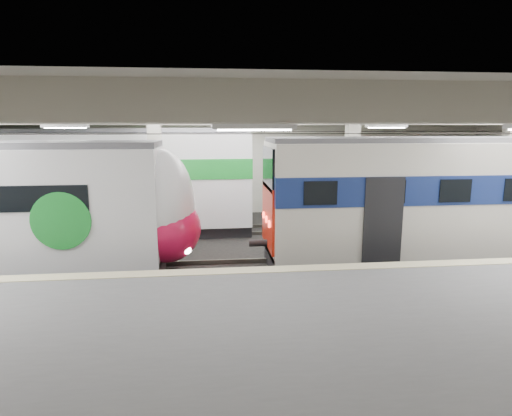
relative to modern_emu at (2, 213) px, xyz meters
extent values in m
cube|color=black|center=(7.56, 0.00, -2.25)|extent=(36.00, 24.00, 0.10)
cube|color=silver|center=(7.56, 0.00, 3.35)|extent=(36.00, 24.00, 0.20)
cube|color=beige|center=(7.56, 10.00, 0.55)|extent=(30.00, 0.10, 5.50)
cube|color=beige|center=(7.56, -10.00, 0.55)|extent=(30.00, 0.10, 5.50)
cube|color=#5B5B5E|center=(7.56, -6.50, -1.65)|extent=(30.00, 7.00, 1.10)
cube|color=beige|center=(7.56, -3.25, -1.09)|extent=(30.00, 0.50, 0.02)
cube|color=beige|center=(4.56, 3.00, 0.55)|extent=(0.50, 0.50, 5.50)
cube|color=beige|center=(12.56, 3.00, 0.55)|extent=(0.50, 0.50, 5.50)
cube|color=beige|center=(19.56, 3.00, 0.55)|extent=(0.50, 0.50, 5.50)
cube|color=beige|center=(7.56, 0.00, 3.05)|extent=(30.00, 18.00, 0.50)
cube|color=#59544C|center=(7.56, 0.00, -2.12)|extent=(30.00, 1.52, 0.16)
cube|color=#59544C|center=(7.56, 5.50, -2.12)|extent=(30.00, 1.52, 0.16)
cylinder|color=black|center=(7.56, 0.00, 2.50)|extent=(30.00, 0.03, 0.03)
cylinder|color=black|center=(7.56, 5.50, 2.50)|extent=(30.00, 0.03, 0.03)
cube|color=white|center=(7.56, -2.00, 2.72)|extent=(26.00, 8.40, 0.12)
ellipsoid|color=white|center=(5.06, 0.00, 0.19)|extent=(2.23, 2.75, 3.70)
ellipsoid|color=#BF0F3A|center=(5.18, 0.00, -0.64)|extent=(2.36, 2.81, 2.27)
cylinder|color=#198E2C|center=(2.29, -1.43, 0.00)|extent=(1.74, 0.06, 1.74)
cube|color=beige|center=(15.57, 0.00, 0.25)|extent=(13.74, 3.01, 3.91)
cube|color=navy|center=(15.57, 0.00, 0.72)|extent=(13.78, 3.07, 0.95)
cube|color=red|center=(8.66, 0.00, -0.29)|extent=(0.08, 2.56, 2.15)
cube|color=black|center=(8.66, 0.00, 1.35)|extent=(0.08, 2.41, 1.41)
cube|color=#4C4C51|center=(15.57, 0.00, 2.29)|extent=(13.74, 2.35, 0.16)
cube|color=black|center=(15.57, 0.00, -1.85)|extent=(13.74, 2.11, 0.70)
cube|color=white|center=(0.84, 5.50, 0.38)|extent=(15.37, 3.44, 4.15)
cube|color=#198E2C|center=(0.84, 5.50, 0.92)|extent=(15.41, 3.51, 0.87)
cube|color=#4C4C51|center=(0.84, 5.50, 2.56)|extent=(15.36, 2.90, 0.16)
cube|color=black|center=(0.84, 5.50, -1.90)|extent=(15.36, 3.11, 0.60)
camera|label=1|loc=(6.71, -14.27, 2.77)|focal=30.00mm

